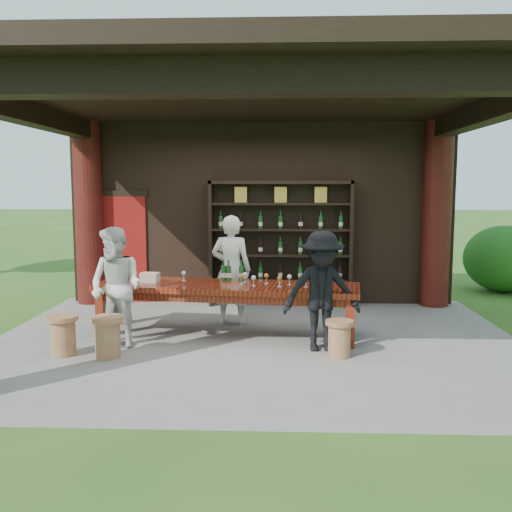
{
  "coord_description": "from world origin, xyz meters",
  "views": [
    {
      "loc": [
        0.33,
        -7.75,
        2.15
      ],
      "look_at": [
        0.0,
        0.4,
        1.15
      ],
      "focal_mm": 40.0,
      "sensor_mm": 36.0,
      "label": 1
    }
  ],
  "objects_px": {
    "guest_woman": "(116,287)",
    "guest_man": "(322,291)",
    "host": "(231,270)",
    "stool_far_left": "(63,334)",
    "tasting_table": "(227,292)",
    "napkin_basket": "(150,277)",
    "stool_near_left": "(107,336)",
    "stool_near_right": "(339,338)",
    "wine_shelf": "(280,243)"
  },
  "relations": [
    {
      "from": "guest_woman",
      "to": "guest_man",
      "type": "height_order",
      "value": "guest_woman"
    },
    {
      "from": "guest_woman",
      "to": "host",
      "type": "bearing_deg",
      "value": 67.27
    },
    {
      "from": "stool_far_left",
      "to": "host",
      "type": "xyz_separation_m",
      "value": [
        2.01,
        1.79,
        0.58
      ]
    },
    {
      "from": "tasting_table",
      "to": "napkin_basket",
      "type": "xyz_separation_m",
      "value": [
        -1.14,
        0.11,
        0.18
      ]
    },
    {
      "from": "guest_woman",
      "to": "stool_far_left",
      "type": "bearing_deg",
      "value": -119.21
    },
    {
      "from": "stool_near_left",
      "to": "guest_woman",
      "type": "height_order",
      "value": "guest_woman"
    },
    {
      "from": "guest_man",
      "to": "stool_far_left",
      "type": "bearing_deg",
      "value": 179.24
    },
    {
      "from": "stool_near_left",
      "to": "guest_man",
      "type": "relative_size",
      "value": 0.33
    },
    {
      "from": "guest_man",
      "to": "napkin_basket",
      "type": "relative_size",
      "value": 6.06
    },
    {
      "from": "stool_near_right",
      "to": "guest_woman",
      "type": "distance_m",
      "value": 3.02
    },
    {
      "from": "stool_near_left",
      "to": "stool_far_left",
      "type": "height_order",
      "value": "stool_near_left"
    },
    {
      "from": "wine_shelf",
      "to": "stool_far_left",
      "type": "relative_size",
      "value": 4.96
    },
    {
      "from": "guest_man",
      "to": "stool_near_right",
      "type": "bearing_deg",
      "value": -62.91
    },
    {
      "from": "napkin_basket",
      "to": "guest_woman",
      "type": "bearing_deg",
      "value": -110.27
    },
    {
      "from": "stool_near_left",
      "to": "host",
      "type": "bearing_deg",
      "value": 52.7
    },
    {
      "from": "tasting_table",
      "to": "guest_woman",
      "type": "xyz_separation_m",
      "value": [
        -1.43,
        -0.65,
        0.17
      ]
    },
    {
      "from": "stool_near_left",
      "to": "stool_far_left",
      "type": "xyz_separation_m",
      "value": [
        -0.59,
        0.07,
        -0.01
      ]
    },
    {
      "from": "stool_near_right",
      "to": "host",
      "type": "distance_m",
      "value": 2.37
    },
    {
      "from": "tasting_table",
      "to": "stool_near_right",
      "type": "bearing_deg",
      "value": -33.92
    },
    {
      "from": "stool_near_right",
      "to": "guest_woman",
      "type": "height_order",
      "value": "guest_woman"
    },
    {
      "from": "stool_near_left",
      "to": "stool_near_right",
      "type": "relative_size",
      "value": 1.12
    },
    {
      "from": "guest_man",
      "to": "wine_shelf",
      "type": "bearing_deg",
      "value": 93.51
    },
    {
      "from": "wine_shelf",
      "to": "stool_near_left",
      "type": "bearing_deg",
      "value": -123.66
    },
    {
      "from": "host",
      "to": "guest_man",
      "type": "bearing_deg",
      "value": 141.08
    },
    {
      "from": "wine_shelf",
      "to": "tasting_table",
      "type": "distance_m",
      "value": 2.32
    },
    {
      "from": "tasting_table",
      "to": "stool_near_left",
      "type": "xyz_separation_m",
      "value": [
        -1.41,
        -1.15,
        -0.36
      ]
    },
    {
      "from": "host",
      "to": "guest_woman",
      "type": "xyz_separation_m",
      "value": [
        -1.43,
        -1.36,
        -0.05
      ]
    },
    {
      "from": "wine_shelf",
      "to": "guest_man",
      "type": "distance_m",
      "value": 2.91
    },
    {
      "from": "guest_woman",
      "to": "guest_man",
      "type": "distance_m",
      "value": 2.74
    },
    {
      "from": "host",
      "to": "stool_far_left",
      "type": "bearing_deg",
      "value": 50.21
    },
    {
      "from": "stool_near_left",
      "to": "stool_near_right",
      "type": "xyz_separation_m",
      "value": [
        2.93,
        0.13,
        -0.03
      ]
    },
    {
      "from": "host",
      "to": "napkin_basket",
      "type": "height_order",
      "value": "host"
    },
    {
      "from": "tasting_table",
      "to": "stool_far_left",
      "type": "bearing_deg",
      "value": -151.5
    },
    {
      "from": "stool_far_left",
      "to": "napkin_basket",
      "type": "relative_size",
      "value": 1.98
    },
    {
      "from": "stool_near_right",
      "to": "napkin_basket",
      "type": "bearing_deg",
      "value": 156.99
    },
    {
      "from": "tasting_table",
      "to": "stool_far_left",
      "type": "xyz_separation_m",
      "value": [
        -2.0,
        -1.09,
        -0.36
      ]
    },
    {
      "from": "guest_woman",
      "to": "napkin_basket",
      "type": "relative_size",
      "value": 6.21
    },
    {
      "from": "stool_near_right",
      "to": "napkin_basket",
      "type": "relative_size",
      "value": 1.81
    },
    {
      "from": "stool_far_left",
      "to": "napkin_basket",
      "type": "distance_m",
      "value": 1.57
    },
    {
      "from": "stool_near_right",
      "to": "stool_far_left",
      "type": "relative_size",
      "value": 0.91
    },
    {
      "from": "wine_shelf",
      "to": "stool_near_left",
      "type": "height_order",
      "value": "wine_shelf"
    },
    {
      "from": "napkin_basket",
      "to": "stool_near_right",
      "type": "bearing_deg",
      "value": -23.01
    },
    {
      "from": "stool_far_left",
      "to": "tasting_table",
      "type": "bearing_deg",
      "value": 28.5
    },
    {
      "from": "stool_far_left",
      "to": "host",
      "type": "height_order",
      "value": "host"
    },
    {
      "from": "stool_far_left",
      "to": "host",
      "type": "distance_m",
      "value": 2.75
    },
    {
      "from": "stool_near_right",
      "to": "host",
      "type": "bearing_deg",
      "value": 131.26
    },
    {
      "from": "guest_woman",
      "to": "stool_near_right",
      "type": "bearing_deg",
      "value": 16.72
    },
    {
      "from": "stool_near_left",
      "to": "host",
      "type": "height_order",
      "value": "host"
    },
    {
      "from": "wine_shelf",
      "to": "guest_man",
      "type": "xyz_separation_m",
      "value": [
        0.54,
        -2.84,
        -0.34
      ]
    },
    {
      "from": "wine_shelf",
      "to": "stool_near_left",
      "type": "relative_size",
      "value": 4.85
    }
  ]
}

